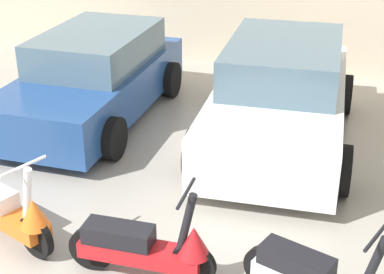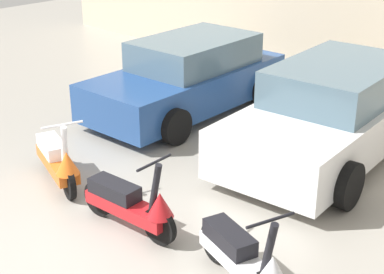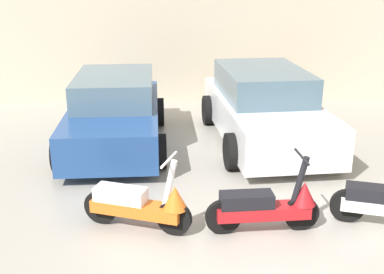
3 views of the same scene
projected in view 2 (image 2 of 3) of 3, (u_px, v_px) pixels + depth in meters
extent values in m
plane|color=#9E998E|center=(61.00, 252.00, 6.94)|extent=(28.00, 28.00, 0.00)
cylinder|color=black|center=(69.00, 182.00, 8.05)|extent=(0.48, 0.24, 0.48)
cylinder|color=black|center=(48.00, 153.00, 8.93)|extent=(0.48, 0.24, 0.48)
cube|color=orange|center=(57.00, 163.00, 8.46)|extent=(1.29, 0.69, 0.17)
cube|color=white|center=(52.00, 146.00, 8.58)|extent=(0.76, 0.50, 0.19)
cylinder|color=white|center=(64.00, 148.00, 7.91)|extent=(0.24, 0.15, 0.69)
cylinder|color=white|center=(62.00, 125.00, 7.77)|extent=(0.22, 0.54, 0.03)
cone|color=orange|center=(67.00, 163.00, 7.92)|extent=(0.41, 0.41, 0.32)
cylinder|color=black|center=(159.00, 226.00, 7.02)|extent=(0.49, 0.11, 0.48)
cylinder|color=black|center=(99.00, 198.00, 7.64)|extent=(0.49, 0.11, 0.48)
cube|color=#B2191E|center=(128.00, 207.00, 7.31)|extent=(1.27, 0.37, 0.17)
cube|color=black|center=(114.00, 189.00, 7.37)|extent=(0.72, 0.32, 0.19)
cylinder|color=black|center=(155.00, 189.00, 6.86)|extent=(0.23, 0.10, 0.68)
cylinder|color=black|center=(154.00, 163.00, 6.72)|extent=(0.07, 0.56, 0.03)
cone|color=#B2191E|center=(160.00, 205.00, 6.89)|extent=(0.34, 0.34, 0.31)
cylinder|color=black|center=(215.00, 242.00, 6.71)|extent=(0.48, 0.23, 0.48)
cube|color=silver|center=(240.00, 261.00, 6.26)|extent=(1.28, 0.66, 0.17)
cube|color=black|center=(229.00, 237.00, 6.37)|extent=(0.75, 0.48, 0.19)
cylinder|color=black|center=(269.00, 250.00, 5.71)|extent=(0.23, 0.14, 0.68)
cylinder|color=black|center=(271.00, 220.00, 5.58)|extent=(0.20, 0.54, 0.03)
cone|color=silver|center=(272.00, 270.00, 5.73)|extent=(0.40, 0.40, 0.31)
cube|color=navy|center=(186.00, 86.00, 11.07)|extent=(1.85, 4.16, 0.68)
cube|color=slate|center=(195.00, 52.00, 11.00)|extent=(1.58, 2.35, 0.54)
cylinder|color=black|center=(175.00, 126.00, 9.73)|extent=(0.24, 0.63, 0.62)
cylinder|color=black|center=(104.00, 103.00, 10.80)|extent=(0.24, 0.63, 0.62)
cylinder|color=black|center=(263.00, 90.00, 11.49)|extent=(0.24, 0.63, 0.62)
cylinder|color=black|center=(194.00, 72.00, 12.56)|extent=(0.24, 0.63, 0.62)
cube|color=white|center=(329.00, 124.00, 9.21)|extent=(2.18, 4.49, 0.73)
cube|color=slate|center=(340.00, 80.00, 9.15)|extent=(1.80, 2.57, 0.57)
cylinder|color=black|center=(347.00, 185.00, 7.79)|extent=(0.28, 0.68, 0.66)
cylinder|color=black|center=(230.00, 149.00, 8.85)|extent=(0.28, 0.68, 0.66)
cylinder|color=black|center=(314.00, 101.00, 10.80)|extent=(0.28, 0.68, 0.66)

